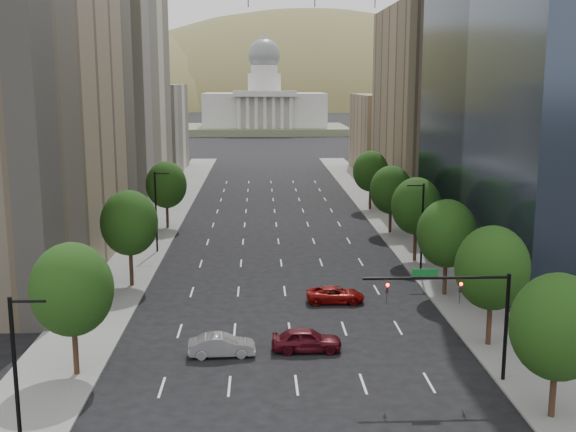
{
  "coord_description": "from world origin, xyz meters",
  "views": [
    {
      "loc": [
        -2.23,
        -10.82,
        18.53
      ],
      "look_at": [
        0.06,
        44.16,
        8.0
      ],
      "focal_mm": 43.83,
      "sensor_mm": 36.0,
      "label": 1
    }
  ],
  "objects": [
    {
      "name": "traffic_signal",
      "position": [
        10.53,
        30.0,
        5.17
      ],
      "size": [
        9.12,
        0.4,
        7.38
      ],
      "color": "black",
      "rests_on": "ground"
    },
    {
      "name": "streetlight_ls",
      "position": [
        -13.44,
        20.0,
        4.84
      ],
      "size": [
        1.7,
        0.2,
        9.0
      ],
      "color": "black",
      "rests_on": "ground"
    },
    {
      "name": "tree_left_2",
      "position": [
        -14.0,
        78.0,
        5.68
      ],
      "size": [
        5.2,
        5.2,
        8.68
      ],
      "color": "#382316",
      "rests_on": "ground"
    },
    {
      "name": "capitol",
      "position": [
        0.0,
        249.71,
        8.58
      ],
      "size": [
        60.0,
        40.0,
        35.2
      ],
      "color": "#596647",
      "rests_on": "ground"
    },
    {
      "name": "tree_left_1",
      "position": [
        -14.0,
        52.0,
        5.96
      ],
      "size": [
        5.2,
        5.2,
        8.97
      ],
      "color": "#382316",
      "rests_on": "ground"
    },
    {
      "name": "tree_right_1",
      "position": [
        14.0,
        36.0,
        5.75
      ],
      "size": [
        5.2,
        5.2,
        8.75
      ],
      "color": "#382316",
      "rests_on": "ground"
    },
    {
      "name": "sidewalk_right",
      "position": [
        15.5,
        60.0,
        0.07
      ],
      "size": [
        6.0,
        200.0,
        0.15
      ],
      "primitive_type": "cube",
      "color": "slate",
      "rests_on": "ground"
    },
    {
      "name": "midrise_cream_left",
      "position": [
        -25.0,
        103.0,
        17.5
      ],
      "size": [
        14.0,
        30.0,
        35.0
      ],
      "primitive_type": "cube",
      "color": "beige",
      "rests_on": "ground"
    },
    {
      "name": "tree_left_0",
      "position": [
        -14.0,
        32.0,
        5.75
      ],
      "size": [
        5.2,
        5.2,
        8.75
      ],
      "color": "#382316",
      "rests_on": "ground"
    },
    {
      "name": "tree_right_0",
      "position": [
        14.0,
        25.0,
        5.39
      ],
      "size": [
        5.2,
        5.2,
        8.39
      ],
      "color": "#382316",
      "rests_on": "ground"
    },
    {
      "name": "filler_left",
      "position": [
        -25.0,
        136.0,
        9.0
      ],
      "size": [
        14.0,
        26.0,
        18.0
      ],
      "primitive_type": "cube",
      "color": "beige",
      "rests_on": "ground"
    },
    {
      "name": "tree_right_4",
      "position": [
        14.0,
        74.0,
        5.46
      ],
      "size": [
        5.2,
        5.2,
        8.46
      ],
      "color": "#382316",
      "rests_on": "ground"
    },
    {
      "name": "car_silver",
      "position": [
        -4.87,
        34.97,
        0.76
      ],
      "size": [
        4.67,
        1.85,
        1.51
      ],
      "primitive_type": "imported",
      "rotation": [
        0.0,
        0.0,
        1.63
      ],
      "color": "#999A9E",
      "rests_on": "ground"
    },
    {
      "name": "foothills",
      "position": [
        34.67,
        599.39,
        -37.78
      ],
      "size": [
        720.0,
        413.0,
        263.0
      ],
      "color": "olive",
      "rests_on": "ground"
    },
    {
      "name": "streetlight_ln",
      "position": [
        -13.44,
        65.0,
        4.84
      ],
      "size": [
        1.7,
        0.2,
        9.0
      ],
      "color": "black",
      "rests_on": "ground"
    },
    {
      "name": "filler_right",
      "position": [
        25.0,
        133.0,
        8.0
      ],
      "size": [
        14.0,
        26.0,
        16.0
      ],
      "primitive_type": "cube",
      "color": "#8C7759",
      "rests_on": "ground"
    },
    {
      "name": "parking_tan_right",
      "position": [
        25.0,
        100.0,
        15.0
      ],
      "size": [
        14.0,
        30.0,
        30.0
      ],
      "primitive_type": "cube",
      "color": "#8C7759",
      "rests_on": "ground"
    },
    {
      "name": "car_red_far",
      "position": [
        4.2,
        46.51,
        0.69
      ],
      "size": [
        4.96,
        2.32,
        1.37
      ],
      "primitive_type": "imported",
      "rotation": [
        0.0,
        0.0,
        1.56
      ],
      "color": "maroon",
      "rests_on": "ground"
    },
    {
      "name": "tree_right_3",
      "position": [
        14.0,
        60.0,
        5.89
      ],
      "size": [
        5.2,
        5.2,
        8.89
      ],
      "color": "#382316",
      "rests_on": "ground"
    },
    {
      "name": "tree_right_5",
      "position": [
        14.0,
        90.0,
        5.75
      ],
      "size": [
        5.2,
        5.2,
        8.75
      ],
      "color": "#382316",
      "rests_on": "ground"
    },
    {
      "name": "sidewalk_left",
      "position": [
        -15.5,
        60.0,
        0.07
      ],
      "size": [
        6.0,
        200.0,
        0.15
      ],
      "primitive_type": "cube",
      "color": "slate",
      "rests_on": "ground"
    },
    {
      "name": "car_maroon",
      "position": [
        1.0,
        35.6,
        0.83
      ],
      "size": [
        4.92,
        2.04,
        1.67
      ],
      "primitive_type": "imported",
      "rotation": [
        0.0,
        0.0,
        1.55
      ],
      "color": "#4A0C14",
      "rests_on": "ground"
    },
    {
      "name": "streetlight_rn",
      "position": [
        13.44,
        55.0,
        4.84
      ],
      "size": [
        1.7,
        0.2,
        9.0
      ],
      "color": "black",
      "rests_on": "ground"
    },
    {
      "name": "tree_right_2",
      "position": [
        14.0,
        48.0,
        5.6
      ],
      "size": [
        5.2,
        5.2,
        8.61
      ],
      "color": "#382316",
      "rests_on": "ground"
    }
  ]
}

